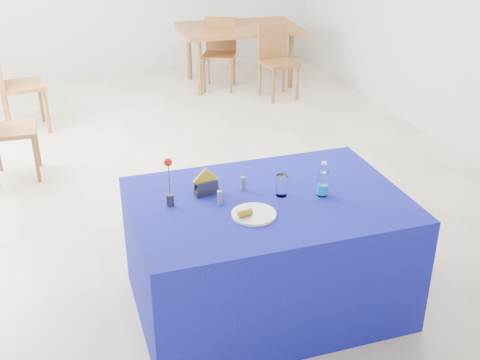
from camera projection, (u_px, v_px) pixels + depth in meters
name	position (u px, v px, depth m)	size (l,w,h in m)	color
floor	(205.00, 169.00, 5.65)	(7.00, 7.00, 0.00)	beige
plate	(254.00, 214.00, 3.34)	(0.25, 0.25, 0.01)	white
drinking_glass	(282.00, 186.00, 3.53)	(0.07, 0.07, 0.13)	white
salt_shaker	(220.00, 198.00, 3.44)	(0.03, 0.03, 0.09)	gray
pepper_shaker	(243.00, 183.00, 3.60)	(0.03, 0.03, 0.09)	slate
blue_table	(267.00, 253.00, 3.69)	(1.60, 1.10, 0.76)	#0F1089
water_bottle	(323.00, 184.00, 3.53)	(0.07, 0.07, 0.21)	white
napkin_holder	(206.00, 187.00, 3.55)	(0.16, 0.08, 0.17)	#37373C
rose_vase	(169.00, 183.00, 3.38)	(0.05, 0.05, 0.30)	#252429
oak_table	(239.00, 32.00, 7.78)	(1.58, 1.06, 0.76)	#97562C
chair_bg_left	(220.00, 48.00, 7.71)	(0.53, 0.53, 0.89)	#99602C
chair_bg_right	(276.00, 56.00, 7.37)	(0.45, 0.45, 0.89)	#99602C
chair_win_a	(1.00, 123.00, 5.27)	(0.42, 0.42, 0.92)	#99602C
chair_win_b	(11.00, 79.00, 6.26)	(0.51, 0.51, 1.01)	#99602C
banana_pieces	(245.00, 213.00, 3.30)	(0.09, 0.05, 0.04)	gold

